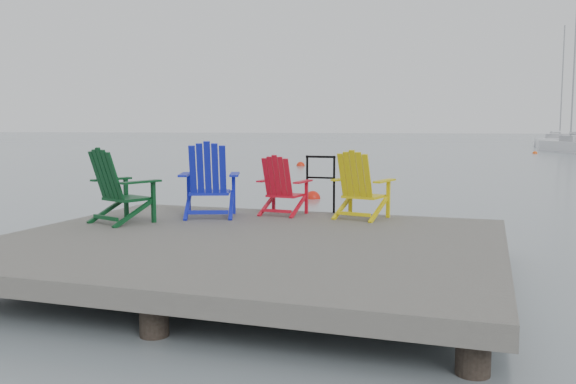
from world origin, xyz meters
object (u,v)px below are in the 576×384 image
(sailboat_mid, at_px, (558,143))
(buoy_d, at_px, (535,154))
(chair_green, at_px, (119,186))
(buoy_b, at_px, (301,166))
(chair_blue, at_px, (209,180))
(chair_yellow, at_px, (360,185))
(chair_red, at_px, (282,186))
(handrail, at_px, (321,178))
(buoy_a, at_px, (313,198))
(sailboat_near, at_px, (573,147))

(sailboat_mid, height_order, buoy_d, sailboat_mid)
(chair_green, xyz_separation_m, buoy_b, (-3.73, 20.76, -1.02))
(chair_blue, relative_size, chair_yellow, 1.12)
(chair_blue, height_order, chair_red, chair_blue)
(chair_blue, distance_m, buoy_d, 39.24)
(chair_green, distance_m, sailboat_mid, 60.32)
(chair_green, relative_size, buoy_d, 2.97)
(handrail, bearing_deg, chair_blue, -144.10)
(buoy_b, bearing_deg, buoy_d, 57.94)
(chair_blue, relative_size, buoy_a, 2.76)
(handrail, relative_size, chair_blue, 0.82)
(sailboat_near, xyz_separation_m, sailboat_mid, (0.56, 16.09, -0.00))
(chair_red, distance_m, sailboat_near, 42.62)
(sailboat_near, bearing_deg, chair_green, -121.68)
(buoy_b, height_order, buoy_d, buoy_b)
(handrail, distance_m, chair_green, 3.08)
(chair_green, bearing_deg, chair_yellow, 46.95)
(chair_yellow, distance_m, buoy_b, 20.50)
(chair_red, bearing_deg, chair_green, -136.59)
(chair_blue, bearing_deg, chair_yellow, -6.36)
(chair_green, relative_size, chair_red, 1.15)
(chair_red, bearing_deg, buoy_b, 112.02)
(handrail, relative_size, buoy_b, 2.21)
(chair_blue, distance_m, buoy_b, 20.43)
(chair_green, distance_m, buoy_a, 7.94)
(handrail, xyz_separation_m, buoy_a, (-1.82, 5.91, -1.04))
(sailboat_near, bearing_deg, buoy_d, -145.82)
(handrail, relative_size, buoy_d, 2.59)
(chair_blue, height_order, buoy_d, chair_blue)
(chair_red, xyz_separation_m, buoy_d, (6.09, 38.02, -0.95))
(chair_blue, bearing_deg, sailboat_mid, 58.92)
(buoy_d, bearing_deg, chair_red, -99.10)
(handrail, xyz_separation_m, sailboat_near, (8.48, 41.19, -0.69))
(handrail, relative_size, chair_red, 1.00)
(chair_green, bearing_deg, sailboat_near, 97.59)
(chair_blue, height_order, chair_yellow, chair_blue)
(chair_red, bearing_deg, chair_yellow, 5.57)
(buoy_b, bearing_deg, chair_blue, -76.72)
(chair_green, bearing_deg, chair_blue, 65.35)
(sailboat_mid, distance_m, buoy_d, 20.03)
(chair_green, distance_m, buoy_d, 40.31)
(chair_red, height_order, buoy_d, chair_red)
(handrail, height_order, chair_green, chair_green)
(chair_blue, relative_size, sailboat_mid, 0.09)
(chair_blue, relative_size, chair_red, 1.23)
(chair_green, bearing_deg, buoy_a, 107.57)
(buoy_d, bearing_deg, chair_green, -101.45)
(chair_blue, bearing_deg, buoy_b, 82.38)
(chair_yellow, bearing_deg, sailboat_near, 92.33)
(handrail, xyz_separation_m, chair_blue, (-1.43, -1.04, 0.01))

